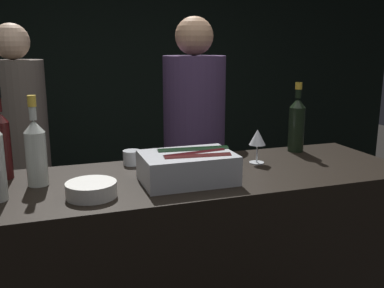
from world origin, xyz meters
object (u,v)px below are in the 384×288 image
(ice_bin_with_bottles, at_px, (190,165))
(red_wine_bottle_black_foil, at_px, (1,141))
(person_blond_tee, at_px, (194,155))
(bowl_white, at_px, (91,189))
(candle_votive, at_px, (132,157))
(wine_glass, at_px, (257,138))
(champagne_bottle, at_px, (297,123))
(person_in_hoodie, at_px, (21,152))
(rose_wine_bottle, at_px, (36,150))

(ice_bin_with_bottles, relative_size, red_wine_bottle_black_foil, 1.00)
(person_blond_tee, bearing_deg, red_wine_bottle_black_foil, -111.11)
(bowl_white, distance_m, person_blond_tee, 1.06)
(candle_votive, bearing_deg, wine_glass, -16.43)
(ice_bin_with_bottles, xyz_separation_m, candle_votive, (-0.16, 0.31, -0.03))
(bowl_white, xyz_separation_m, candle_votive, (0.21, 0.37, 0.00))
(champagne_bottle, relative_size, person_in_hoodie, 0.20)
(bowl_white, distance_m, candle_votive, 0.42)
(ice_bin_with_bottles, xyz_separation_m, bowl_white, (-0.38, -0.06, -0.04))
(rose_wine_bottle, distance_m, person_blond_tee, 1.07)
(candle_votive, bearing_deg, rose_wine_bottle, -156.46)
(bowl_white, bearing_deg, ice_bin_with_bottles, 8.50)
(person_in_hoodie, bearing_deg, ice_bin_with_bottles, -155.45)
(person_in_hoodie, bearing_deg, champagne_bottle, -129.62)
(rose_wine_bottle, xyz_separation_m, person_in_hoodie, (-0.12, 1.11, -0.26))
(champagne_bottle, height_order, person_in_hoodie, person_in_hoodie)
(rose_wine_bottle, height_order, person_in_hoodie, person_in_hoodie)
(wine_glass, relative_size, red_wine_bottle_black_foil, 0.42)
(bowl_white, height_order, champagne_bottle, champagne_bottle)
(red_wine_bottle_black_foil, bearing_deg, ice_bin_with_bottles, -21.68)
(red_wine_bottle_black_foil, bearing_deg, candle_votive, 4.36)
(ice_bin_with_bottles, height_order, wine_glass, wine_glass)
(candle_votive, relative_size, person_blond_tee, 0.05)
(candle_votive, height_order, champagne_bottle, champagne_bottle)
(champagne_bottle, bearing_deg, ice_bin_with_bottles, -155.92)
(ice_bin_with_bottles, height_order, champagne_bottle, champagne_bottle)
(bowl_white, height_order, person_blond_tee, person_blond_tee)
(person_in_hoodie, bearing_deg, bowl_white, -171.07)
(wine_glass, distance_m, person_in_hoodie, 1.53)
(bowl_white, bearing_deg, wine_glass, 15.73)
(ice_bin_with_bottles, relative_size, person_in_hoodie, 0.21)
(rose_wine_bottle, bearing_deg, person_blond_tee, 36.71)
(bowl_white, height_order, rose_wine_bottle, rose_wine_bottle)
(champagne_bottle, distance_m, person_in_hoodie, 1.66)
(wine_glass, height_order, champagne_bottle, champagne_bottle)
(ice_bin_with_bottles, height_order, rose_wine_bottle, rose_wine_bottle)
(bowl_white, bearing_deg, candle_votive, 59.78)
(champagne_bottle, bearing_deg, candle_votive, 178.69)
(champagne_bottle, bearing_deg, wine_glass, -154.16)
(candle_votive, distance_m, rose_wine_bottle, 0.44)
(ice_bin_with_bottles, bearing_deg, champagne_bottle, 24.08)
(wine_glass, distance_m, rose_wine_bottle, 0.92)
(rose_wine_bottle, relative_size, person_in_hoodie, 0.19)
(ice_bin_with_bottles, distance_m, rose_wine_bottle, 0.58)
(rose_wine_bottle, xyz_separation_m, champagne_bottle, (1.21, 0.15, 0.01))
(rose_wine_bottle, bearing_deg, red_wine_bottle_black_foil, 134.27)
(bowl_white, distance_m, person_in_hoodie, 1.34)
(red_wine_bottle_black_foil, height_order, person_blond_tee, person_blond_tee)
(bowl_white, xyz_separation_m, rose_wine_bottle, (-0.18, 0.20, 0.11))
(rose_wine_bottle, height_order, person_blond_tee, person_blond_tee)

